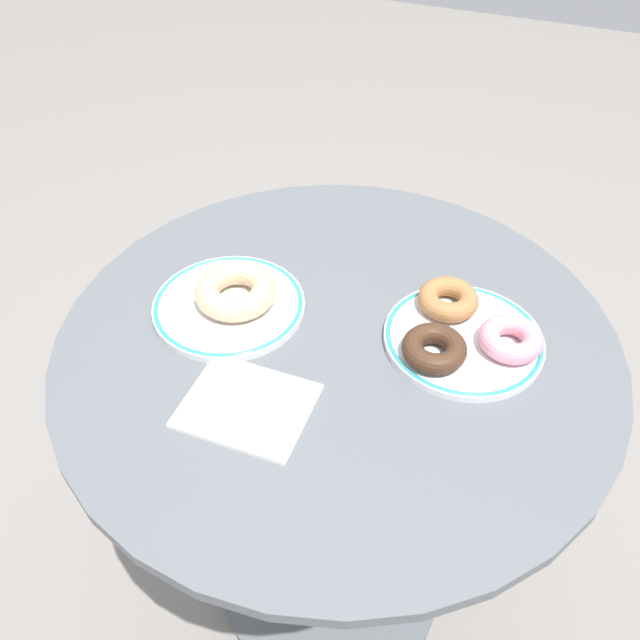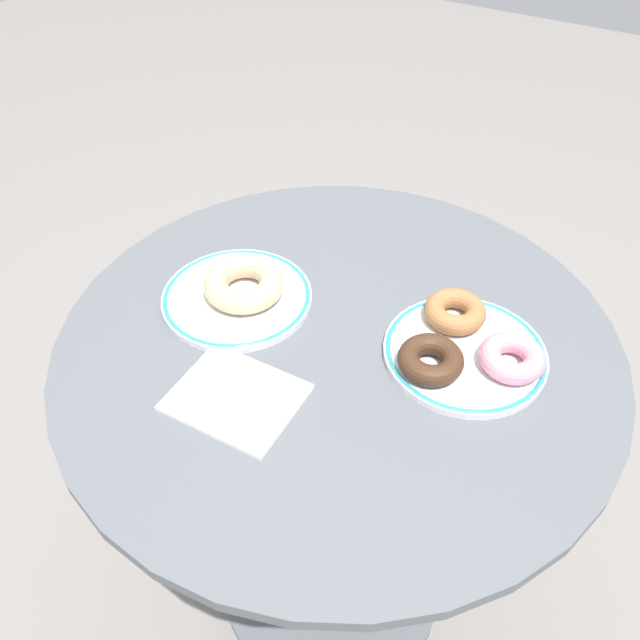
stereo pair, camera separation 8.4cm
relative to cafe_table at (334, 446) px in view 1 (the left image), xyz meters
name	(u,v)px [view 1 (the left image)]	position (x,y,z in m)	size (l,w,h in m)	color
ground_plane	(331,581)	(0.00, 0.00, -0.48)	(7.00, 7.00, 0.02)	gray
cafe_table	(334,446)	(0.00, 0.00, 0.00)	(0.75, 0.75, 0.71)	#565B60
plate_left	(229,305)	(-0.16, -0.01, 0.25)	(0.21, 0.21, 0.01)	white
plate_right	(463,338)	(0.16, 0.05, 0.25)	(0.21, 0.21, 0.01)	white
donut_glazed	(236,291)	(-0.15, 0.00, 0.28)	(0.11, 0.11, 0.03)	#E0B789
donut_pink_frosted	(511,339)	(0.21, 0.05, 0.27)	(0.08, 0.08, 0.03)	pink
donut_cinnamon	(448,299)	(0.12, 0.10, 0.27)	(0.08, 0.08, 0.03)	#A36B3D
donut_chocolate	(434,348)	(0.13, 0.00, 0.27)	(0.08, 0.08, 0.03)	#422819
paper_napkin	(247,406)	(-0.05, -0.15, 0.25)	(0.15, 0.12, 0.01)	white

